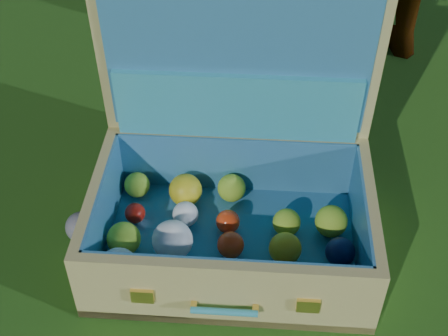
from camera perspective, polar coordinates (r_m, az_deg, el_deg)
ground at (r=1.63m, az=7.02°, el=-4.87°), size 60.00×60.00×0.00m
stray_ball at (r=1.59m, az=-12.94°, el=-5.29°), size 0.08×0.08×0.08m
suitcase at (r=1.47m, az=0.61°, el=-0.84°), size 0.76×0.63×0.64m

